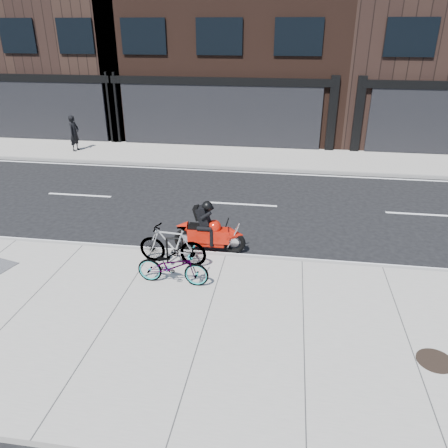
% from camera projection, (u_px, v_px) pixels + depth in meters
% --- Properties ---
extents(ground, '(120.00, 120.00, 0.00)m').
position_uv_depth(ground, '(235.00, 228.00, 13.36)').
color(ground, black).
rests_on(ground, ground).
extents(sidewalk_near, '(60.00, 6.00, 0.13)m').
position_uv_depth(sidewalk_near, '(204.00, 329.00, 8.84)').
color(sidewalk_near, gray).
rests_on(sidewalk_near, ground).
extents(sidewalk_far, '(60.00, 3.50, 0.13)m').
position_uv_depth(sidewalk_far, '(256.00, 157.00, 20.31)').
color(sidewalk_far, gray).
rests_on(sidewalk_far, ground).
extents(building_midwest, '(10.00, 10.00, 12.00)m').
position_uv_depth(building_midwest, '(65.00, 19.00, 25.56)').
color(building_midwest, black).
rests_on(building_midwest, ground).
extents(bike_rack, '(0.44, 0.09, 0.74)m').
position_uv_depth(bike_rack, '(175.00, 248.00, 10.95)').
color(bike_rack, black).
rests_on(bike_rack, sidewalk_near).
extents(bicycle_front, '(1.73, 0.65, 0.90)m').
position_uv_depth(bicycle_front, '(173.00, 266.00, 10.12)').
color(bicycle_front, gray).
rests_on(bicycle_front, sidewalk_near).
extents(bicycle_rear, '(1.81, 0.66, 1.06)m').
position_uv_depth(bicycle_rear, '(172.00, 245.00, 10.92)').
color(bicycle_rear, gray).
rests_on(bicycle_rear, sidewalk_near).
extents(motorcycle, '(1.98, 0.42, 1.48)m').
position_uv_depth(motorcycle, '(212.00, 231.00, 11.77)').
color(motorcycle, black).
rests_on(motorcycle, ground).
extents(pedestrian, '(0.48, 0.66, 1.68)m').
position_uv_depth(pedestrian, '(74.00, 133.00, 20.86)').
color(pedestrian, black).
rests_on(pedestrian, sidewalk_far).
extents(manhole_cover, '(0.87, 0.87, 0.02)m').
position_uv_depth(manhole_cover, '(435.00, 361.00, 7.90)').
color(manhole_cover, black).
rests_on(manhole_cover, sidewalk_near).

